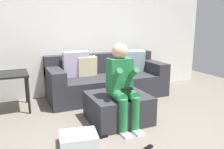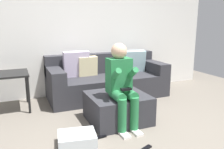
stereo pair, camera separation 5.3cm
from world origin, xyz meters
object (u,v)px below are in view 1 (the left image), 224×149
couch_sectional (106,80)px  remote_near_ottoman (148,148)px  person_seated (122,82)px  remote_by_storage_bin (102,137)px  ottoman (118,108)px  storage_bin (78,139)px  side_table (8,78)px

couch_sectional → remote_near_ottoman: size_ratio=15.66×
person_seated → remote_near_ottoman: person_seated is taller
remote_by_storage_bin → person_seated: bearing=24.2°
ottoman → person_seated: bearing=-97.5°
ottoman → storage_bin: ottoman is taller
ottoman → couch_sectional: bearing=75.9°
person_seated → side_table: bearing=137.8°
ottoman → remote_by_storage_bin: size_ratio=5.45×
couch_sectional → side_table: (-1.73, -0.09, 0.21)m
remote_near_ottoman → side_table: bearing=102.6°
couch_sectional → remote_by_storage_bin: 1.75m
couch_sectional → person_seated: 1.43m
ottoman → side_table: bearing=142.7°
remote_near_ottoman → remote_by_storage_bin: 0.60m
side_table → remote_by_storage_bin: 1.88m
storage_bin → ottoman: bearing=32.2°
storage_bin → remote_near_ottoman: storage_bin is taller
side_table → remote_near_ottoman: bearing=-54.0°
storage_bin → person_seated: bearing=21.2°
couch_sectional → person_seated: size_ratio=1.95×
person_seated → remote_by_storage_bin: (-0.38, -0.22, -0.62)m
ottoman → remote_by_storage_bin: (-0.41, -0.40, -0.19)m
remote_near_ottoman → remote_by_storage_bin: bearing=107.4°
side_table → remote_by_storage_bin: bearing=-55.5°
couch_sectional → ottoman: (-0.30, -1.18, -0.12)m
person_seated → storage_bin: person_seated is taller
couch_sectional → side_table: size_ratio=3.57×
side_table → person_seated: bearing=-42.2°
ottoman → storage_bin: 0.86m
side_table → remote_by_storage_bin: size_ratio=4.14×
person_seated → storage_bin: bearing=-158.8°
couch_sectional → person_seated: person_seated is taller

